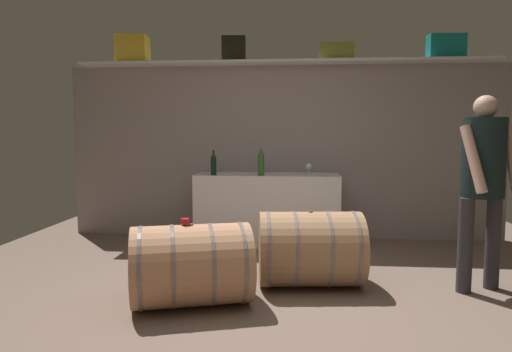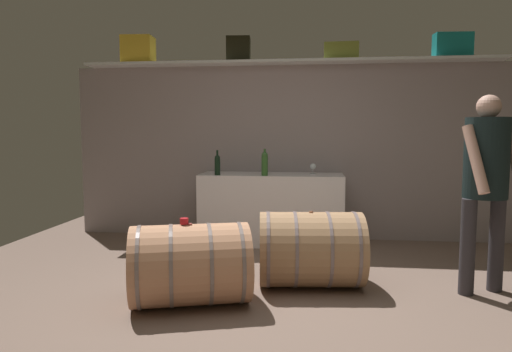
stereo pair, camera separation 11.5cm
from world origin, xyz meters
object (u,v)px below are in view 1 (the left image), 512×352
toolcase_olive (337,52)px  wine_barrel_near (191,265)px  wine_bottle_green (261,163)px  tasting_cup (185,221)px  wine_bottle_dark (214,164)px  winemaker_pouring (483,172)px  wine_glass (309,167)px  wine_barrel_far (310,249)px  toolcase_yellow (133,50)px  work_cabinet (267,208)px  toolcase_black (234,49)px  toolcase_teal (446,47)px

toolcase_olive → wine_barrel_near: size_ratio=0.39×
toolcase_olive → wine_barrel_near: bearing=-115.9°
wine_bottle_green → tasting_cup: size_ratio=4.71×
wine_bottle_dark → winemaker_pouring: winemaker_pouring is taller
wine_glass → tasting_cup: 2.41m
wine_barrel_far → winemaker_pouring: winemaker_pouring is taller
toolcase_yellow → wine_barrel_far: 3.50m
work_cabinet → wine_barrel_near: (-0.46, -2.11, -0.10)m
wine_bottle_dark → wine_barrel_far: (1.10, -1.33, -0.65)m
tasting_cup → winemaker_pouring: 2.52m
toolcase_black → toolcase_olive: size_ratio=0.74×
tasting_cup → winemaker_pouring: size_ratio=0.04×
work_cabinet → tasting_cup: work_cabinet is taller
toolcase_black → toolcase_olive: (1.26, 0.00, -0.05)m
toolcase_yellow → winemaker_pouring: size_ratio=0.23×
toolcase_yellow → work_cabinet: (1.73, -0.21, -1.97)m
toolcase_teal → tasting_cup: bearing=-142.5°
toolcase_olive → wine_glass: bearing=-152.7°
tasting_cup → toolcase_yellow: bearing=117.8°
toolcase_yellow → wine_barrel_far: (2.21, -1.77, -2.07)m
work_cabinet → wine_glass: bearing=7.7°
wine_bottle_dark → wine_glass: bearing=14.6°
toolcase_teal → work_cabinet: bearing=-178.2°
wine_bottle_dark → wine_bottle_green: (0.56, 0.00, 0.02)m
toolcase_yellow → toolcase_black: bearing=-4.0°
toolcase_yellow → toolcase_black: (1.29, 0.00, -0.02)m
wine_bottle_dark → wine_barrel_near: (0.16, -1.88, -0.66)m
wine_glass → winemaker_pouring: (1.42, -1.62, 0.09)m
wine_glass → toolcase_yellow: bearing=176.3°
toolcase_yellow → wine_bottle_green: toolcase_yellow is taller
toolcase_black → wine_barrel_far: (0.92, -1.77, -2.05)m
wine_bottle_green → wine_barrel_near: wine_bottle_green is taller
wine_bottle_green → wine_barrel_near: 2.04m
wine_bottle_dark → wine_glass: size_ratio=2.29×
wine_barrel_near → toolcase_teal: bearing=25.2°
toolcase_olive → wine_bottle_dark: bearing=-160.0°
toolcase_black → wine_glass: bearing=-13.0°
toolcase_black → wine_barrel_near: 3.10m
wine_bottle_green → wine_barrel_far: wine_bottle_green is taller
work_cabinet → wine_bottle_green: 0.62m
toolcase_yellow → wine_glass: size_ratio=2.94×
wine_glass → wine_barrel_far: bearing=-90.7°
wine_bottle_green → tasting_cup: 1.96m
toolcase_teal → winemaker_pouring: size_ratio=0.26×
toolcase_black → wine_bottle_dark: toolcase_black is taller
toolcase_black → wine_barrel_far: size_ratio=0.32×
wine_glass → wine_barrel_far: 1.73m
toolcase_yellow → wine_barrel_far: size_ratio=0.40×
wine_barrel_near → wine_barrel_far: 1.09m
toolcase_yellow → winemaker_pouring: 4.28m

